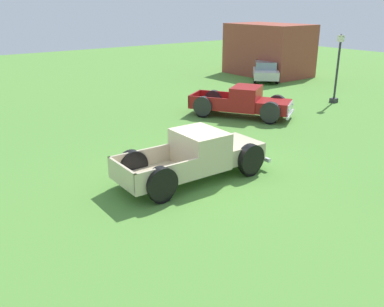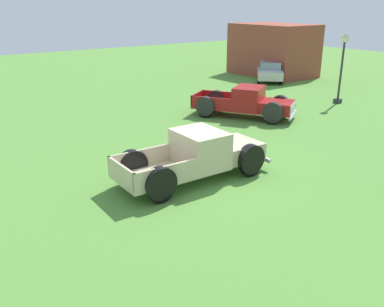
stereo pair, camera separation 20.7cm
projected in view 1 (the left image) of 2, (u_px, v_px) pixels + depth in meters
ground_plane at (198, 177)px, 14.09m from camera, size 80.00×80.00×0.00m
pickup_truck_foreground at (201, 155)px, 13.85m from camera, size 2.18×5.29×1.60m
pickup_truck_behind_left at (247, 103)px, 21.13m from camera, size 5.28×4.18×1.56m
sedan_distant_a at (265, 70)px, 31.16m from camera, size 4.29×4.22×1.43m
lamp_post_far at (338, 67)px, 23.81m from camera, size 0.36×0.36×3.87m
brick_pavilion at (268, 50)px, 33.21m from camera, size 6.36×4.09×3.93m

